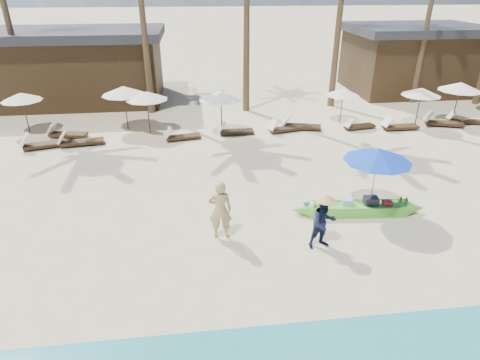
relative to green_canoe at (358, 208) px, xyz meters
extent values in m
plane|color=beige|center=(-4.22, -1.87, -0.21)|extent=(240.00, 240.00, 0.00)
cube|color=#5AC53C|center=(0.00, 0.00, -0.03)|extent=(3.10, 0.91, 0.37)
cube|color=white|center=(0.00, 0.00, -0.01)|extent=(2.66, 0.70, 0.16)
cube|color=#262628|center=(0.38, -0.04, 0.24)|extent=(0.46, 0.38, 0.34)
cube|color=silver|center=(-0.38, 0.08, 0.21)|extent=(0.36, 0.32, 0.27)
cube|color=red|center=(0.91, -0.13, 0.18)|extent=(0.31, 0.27, 0.21)
cylinder|color=red|center=(-0.96, 0.14, 0.12)|extent=(0.21, 0.21, 0.09)
cylinder|color=#262628|center=(-1.21, 0.06, 0.11)|extent=(0.19, 0.19, 0.08)
sphere|color=tan|center=(-1.49, 0.14, 0.16)|extent=(0.17, 0.17, 0.17)
cylinder|color=yellow|center=(1.40, -0.05, 0.16)|extent=(0.13, 0.13, 0.17)
cylinder|color=yellow|center=(1.59, -0.07, 0.16)|extent=(0.13, 0.13, 0.17)
imported|color=tan|center=(-4.58, -0.76, 0.72)|extent=(0.72, 0.51, 1.86)
imported|color=#141A38|center=(-1.72, -1.59, 0.58)|extent=(0.88, 0.75, 1.57)
cylinder|color=#99999E|center=(0.43, 0.07, 0.90)|extent=(0.05, 0.05, 2.21)
cone|color=blue|center=(0.43, 0.07, 1.85)|extent=(2.12, 2.12, 0.43)
cylinder|color=#362516|center=(-13.51, 9.70, 0.76)|extent=(0.05, 0.05, 1.95)
cone|color=white|center=(-13.51, 9.70, 1.60)|extent=(1.95, 1.95, 0.39)
cube|color=#362516|center=(-12.00, 7.33, -0.04)|extent=(1.95, 1.09, 0.13)
cube|color=white|center=(-12.79, 7.10, 0.28)|extent=(0.57, 0.69, 0.54)
cylinder|color=#362516|center=(-8.58, 9.51, 0.87)|extent=(0.05, 0.05, 2.16)
cone|color=white|center=(-8.58, 9.51, 1.80)|extent=(2.16, 2.16, 0.43)
cube|color=#362516|center=(-11.31, 8.61, -0.05)|extent=(1.85, 0.88, 0.13)
cube|color=white|center=(-12.08, 8.75, 0.26)|extent=(0.49, 0.64, 0.52)
cube|color=#362516|center=(-10.40, 7.45, -0.04)|extent=(1.95, 0.87, 0.13)
cube|color=white|center=(-11.23, 7.34, 0.29)|extent=(0.50, 0.66, 0.55)
cylinder|color=#362516|center=(-7.41, 8.85, 0.81)|extent=(0.05, 0.05, 2.04)
cone|color=white|center=(-7.41, 8.85, 1.68)|extent=(2.04, 2.04, 0.41)
cube|color=#362516|center=(-5.73, 7.63, -0.06)|extent=(1.71, 0.84, 0.12)
cube|color=white|center=(-6.44, 7.49, 0.22)|extent=(0.46, 0.59, 0.48)
cylinder|color=#362516|center=(-3.84, 8.05, 0.87)|extent=(0.05, 0.05, 2.16)
cone|color=white|center=(-3.84, 8.05, 1.80)|extent=(2.16, 2.16, 0.43)
cube|color=#362516|center=(-3.09, 8.07, -0.06)|extent=(1.68, 0.54, 0.12)
cube|color=white|center=(-3.83, 8.07, 0.23)|extent=(0.38, 0.54, 0.49)
cube|color=#362516|center=(-0.55, 8.17, -0.06)|extent=(1.80, 0.97, 0.12)
cube|color=white|center=(-1.29, 7.98, 0.25)|extent=(0.51, 0.64, 0.50)
cylinder|color=#362516|center=(2.69, 9.30, 0.67)|extent=(0.04, 0.04, 1.76)
cone|color=white|center=(2.69, 9.30, 1.43)|extent=(1.76, 1.76, 0.35)
cube|color=#362516|center=(0.36, 8.39, -0.04)|extent=(1.96, 1.09, 0.13)
cube|color=white|center=(-0.43, 8.62, 0.28)|extent=(0.57, 0.69, 0.54)
cube|color=#362516|center=(3.33, 8.11, -0.07)|extent=(1.67, 0.80, 0.11)
cube|color=white|center=(2.63, 7.98, 0.22)|extent=(0.45, 0.58, 0.47)
cylinder|color=#362516|center=(6.43, 8.21, 0.77)|extent=(0.05, 0.05, 1.96)
cone|color=white|center=(6.43, 8.21, 1.61)|extent=(1.96, 1.96, 0.39)
cube|color=#362516|center=(5.37, 7.74, -0.05)|extent=(1.79, 0.60, 0.13)
cube|color=white|center=(4.58, 7.73, 0.26)|extent=(0.41, 0.58, 0.52)
cylinder|color=#362516|center=(8.59, 8.35, 0.86)|extent=(0.05, 0.05, 2.15)
cone|color=white|center=(8.59, 8.35, 1.79)|extent=(2.15, 2.15, 0.43)
cube|color=#362516|center=(7.91, 7.98, -0.04)|extent=(1.99, 1.17, 0.13)
cube|color=white|center=(7.12, 8.24, 0.29)|extent=(0.59, 0.71, 0.55)
cube|color=#362516|center=(9.27, 8.28, -0.07)|extent=(1.69, 0.99, 0.11)
cube|color=white|center=(8.59, 8.51, 0.22)|extent=(0.50, 0.61, 0.47)
cone|color=brown|center=(-14.66, 13.21, 5.24)|extent=(0.40, 0.40, 10.89)
cone|color=brown|center=(-7.57, 12.41, 4.83)|extent=(0.40, 0.40, 10.08)
cone|color=brown|center=(-2.07, 12.14, 5.42)|extent=(0.40, 0.40, 11.26)
cone|color=brown|center=(8.62, 12.65, 3.83)|extent=(0.40, 0.40, 8.07)
cube|color=#362516|center=(-12.22, 15.63, 1.69)|extent=(10.00, 6.00, 3.80)
cube|color=#2D2D33|center=(-12.22, 15.63, 3.84)|extent=(10.80, 6.60, 0.50)
cube|color=#362516|center=(9.78, 15.63, 1.69)|extent=(8.00, 6.00, 3.80)
cube|color=#2D2D33|center=(9.78, 15.63, 3.84)|extent=(8.80, 6.60, 0.50)
camera|label=1|loc=(-5.21, -10.79, 6.69)|focal=30.00mm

